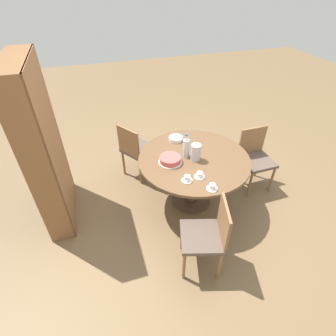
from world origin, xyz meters
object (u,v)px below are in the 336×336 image
(chair_a, at_px, (208,234))
(cup_b, at_px, (212,187))
(chair_c, at_px, (136,149))
(coffee_pot, at_px, (196,152))
(water_bottle, at_px, (186,148))
(chair_b, at_px, (255,157))
(bookshelf, at_px, (46,150))
(cup_c, at_px, (187,179))
(cake_main, at_px, (170,160))
(cup_a, at_px, (200,175))

(chair_a, bearing_deg, cup_b, 169.19)
(chair_c, distance_m, cup_b, 1.50)
(coffee_pot, distance_m, water_bottle, 0.13)
(chair_b, xyz_separation_m, cup_b, (-0.67, 1.00, 0.27))
(bookshelf, relative_size, cup_b, 15.98)
(bookshelf, relative_size, cup_c, 15.98)
(chair_a, xyz_separation_m, cup_c, (0.57, 0.02, 0.27))
(chair_b, height_order, cup_b, chair_b)
(chair_a, xyz_separation_m, chair_b, (1.03, -1.19, 0.00))
(chair_b, height_order, cup_c, chair_b)
(chair_a, xyz_separation_m, cake_main, (0.95, 0.09, 0.28))
(chair_c, distance_m, bookshelf, 1.27)
(bookshelf, relative_size, cup_a, 15.98)
(chair_b, xyz_separation_m, bookshelf, (0.25, 2.64, 0.48))
(chair_a, bearing_deg, cup_a, -176.73)
(cake_main, xyz_separation_m, cup_b, (-0.59, -0.28, -0.01))
(cake_main, relative_size, cup_a, 2.32)
(water_bottle, xyz_separation_m, cake_main, (-0.06, 0.22, -0.09))
(coffee_pot, xyz_separation_m, cup_c, (-0.35, 0.24, -0.09))
(chair_c, height_order, cup_b, chair_c)
(chair_a, xyz_separation_m, coffee_pot, (0.91, -0.22, 0.36))
(chair_c, bearing_deg, coffee_pot, -177.73)
(water_bottle, relative_size, cup_b, 2.59)
(chair_a, relative_size, cake_main, 3.06)
(cake_main, distance_m, cup_c, 0.39)
(chair_b, xyz_separation_m, chair_c, (0.70, 1.55, 0.00))
(cake_main, bearing_deg, chair_c, 19.30)
(chair_b, xyz_separation_m, coffee_pot, (-0.12, 0.97, 0.36))
(bookshelf, bearing_deg, cake_main, 76.47)
(coffee_pot, relative_size, cake_main, 0.87)
(cake_main, bearing_deg, chair_a, -174.39)
(bookshelf, distance_m, coffee_pot, 1.71)
(chair_a, height_order, bookshelf, bookshelf)
(chair_b, relative_size, cup_a, 7.10)
(chair_c, xyz_separation_m, coffee_pot, (-0.81, -0.58, 0.36))
(water_bottle, relative_size, cake_main, 1.12)
(coffee_pot, xyz_separation_m, cup_a, (-0.33, 0.08, -0.09))
(water_bottle, xyz_separation_m, cup_b, (-0.65, -0.06, -0.10))
(water_bottle, bearing_deg, chair_a, 172.71)
(coffee_pot, bearing_deg, chair_a, 166.66)
(chair_c, relative_size, coffee_pot, 3.51)
(chair_c, height_order, cake_main, chair_c)
(chair_c, bearing_deg, chair_a, 158.60)
(chair_a, bearing_deg, bookshelf, -114.89)
(chair_c, relative_size, water_bottle, 2.74)
(cup_c, bearing_deg, chair_c, 16.63)
(bookshelf, xyz_separation_m, cup_b, (-0.92, -1.64, -0.21))
(coffee_pot, bearing_deg, cup_b, 176.86)
(cup_c, bearing_deg, cake_main, 11.02)
(bookshelf, bearing_deg, chair_a, 48.65)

